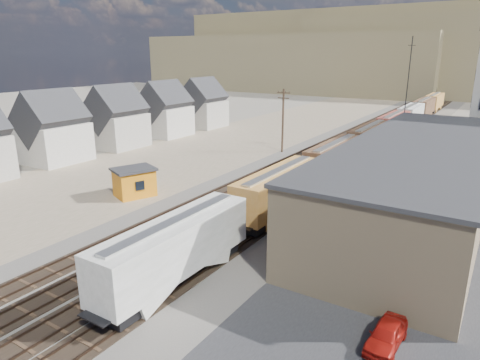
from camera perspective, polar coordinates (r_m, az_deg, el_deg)
The scene contains 12 objects.
ground at distance 32.12m, azimuth -15.67°, elevation -12.62°, with size 300.00×300.00×0.00m, color #6B6356.
ballast_bed at distance 73.18m, azimuth 14.44°, elevation 4.02°, with size 18.00×200.00×0.06m, color #4C4742.
dirt_yard at distance 73.15m, azimuth -3.18°, elevation 4.51°, with size 24.00×180.00×0.03m, color #71684D.
rail_tracks at distance 73.33m, azimuth 14.04°, elevation 4.14°, with size 11.40×200.00×0.24m.
freight_train at distance 76.28m, azimuth 18.47°, elevation 6.31°, with size 3.00×119.74×4.46m.
warehouse at distance 45.28m, azimuth 22.79°, elevation 0.32°, with size 12.40×40.40×7.25m.
utility_pole_north at distance 68.06m, azimuth 5.75°, elevation 8.06°, with size 2.20×0.32×10.00m.
radio_mast at distance 80.01m, azimuth 21.37°, elevation 11.06°, with size 1.20×0.16×18.00m.
townhouse_row at distance 71.23m, azimuth -19.74°, elevation 6.77°, with size 8.15×68.16×10.47m.
hills_north at distance 187.39m, azimuth 26.61°, elevation 14.58°, with size 265.00×80.00×32.00m.
maintenance_shed at distance 48.64m, azimuth -13.90°, elevation -0.24°, with size 4.81×5.35×3.22m.
parked_car_red at distance 25.85m, azimuth 18.92°, elevation -19.03°, with size 1.58×3.94×1.34m, color #9E150E.
Camera 1 is at (21.51, -18.24, 15.37)m, focal length 32.00 mm.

